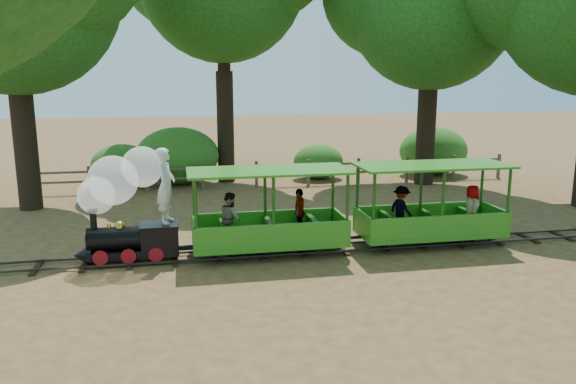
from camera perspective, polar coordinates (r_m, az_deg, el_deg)
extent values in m
plane|color=#996A42|center=(13.81, 5.53, -5.88)|extent=(90.00, 90.00, 0.00)
cube|color=#3F3D3A|center=(13.52, 5.89, -5.96)|extent=(22.00, 0.05, 0.05)
cube|color=#3F3D3A|center=(14.06, 5.18, -5.22)|extent=(22.00, 0.05, 0.05)
cube|color=#382314|center=(13.81, 5.53, -5.78)|extent=(0.12, 1.00, 0.05)
cube|color=#382314|center=(13.33, -15.72, -6.84)|extent=(0.12, 1.00, 0.05)
cube|color=#382314|center=(15.92, 23.10, -4.29)|extent=(0.12, 1.00, 0.05)
cube|color=black|center=(13.25, -15.39, -5.85)|extent=(2.01, 0.64, 0.16)
cylinder|color=black|center=(13.18, -16.86, -4.49)|extent=(1.28, 0.51, 0.51)
cylinder|color=black|center=(13.13, -19.17, -2.64)|extent=(0.15, 0.15, 0.40)
sphere|color=gold|center=(13.10, -16.73, -3.33)|extent=(0.24, 0.24, 0.24)
cylinder|color=gold|center=(13.12, -17.73, -3.29)|extent=(0.09, 0.09, 0.09)
cube|color=black|center=(13.11, -12.87, -4.37)|extent=(0.82, 0.64, 0.50)
cube|color=black|center=(13.04, -12.93, -3.23)|extent=(0.87, 0.70, 0.04)
cone|color=black|center=(13.39, -20.10, -6.05)|extent=(0.41, 0.59, 0.59)
cylinder|color=gold|center=(13.24, -19.77, -4.19)|extent=(0.09, 0.13, 0.13)
cylinder|color=maroon|center=(13.01, -18.52, -6.37)|extent=(0.33, 0.05, 0.33)
cylinder|color=maroon|center=(13.63, -18.18, -5.52)|extent=(0.33, 0.05, 0.33)
cylinder|color=maroon|center=(12.94, -15.90, -6.30)|extent=(0.33, 0.05, 0.33)
cylinder|color=maroon|center=(13.57, -15.68, -5.44)|extent=(0.33, 0.05, 0.33)
cylinder|color=maroon|center=(12.90, -13.25, -6.22)|extent=(0.33, 0.05, 0.33)
cylinder|color=maroon|center=(13.53, -13.16, -5.36)|extent=(0.33, 0.05, 0.33)
sphere|color=white|center=(13.05, -18.90, -0.35)|extent=(0.82, 0.82, 0.82)
sphere|color=white|center=(12.99, -17.36, 1.14)|extent=(1.10, 1.10, 1.10)
sphere|color=white|center=(12.93, -14.60, 2.49)|extent=(0.92, 0.92, 0.92)
imported|color=silver|center=(12.94, -12.30, 0.65)|extent=(0.54, 0.70, 1.71)
cube|color=#328E1F|center=(13.33, -1.90, -5.00)|extent=(3.59, 1.37, 0.11)
cube|color=#1C4E12|center=(13.37, -1.90, -5.52)|extent=(3.23, 0.53, 0.15)
cube|color=#328E1F|center=(12.63, -1.45, -4.46)|extent=(3.59, 0.06, 0.53)
cube|color=#328E1F|center=(13.85, -2.34, -2.98)|extent=(3.59, 0.06, 0.53)
cube|color=#328E1F|center=(12.94, -1.95, 2.17)|extent=(3.75, 1.53, 0.05)
cylinder|color=#1C4E12|center=(12.35, -9.33, -2.46)|extent=(0.07, 0.07, 1.69)
cylinder|color=#1C4E12|center=(13.56, -9.50, -1.17)|extent=(0.07, 0.07, 1.69)
cylinder|color=#1C4E12|center=(12.90, 6.04, -1.75)|extent=(0.07, 0.07, 1.69)
cylinder|color=#1C4E12|center=(14.06, 4.56, -0.57)|extent=(0.07, 0.07, 1.69)
cube|color=#1C4E12|center=(13.14, -6.56, -4.13)|extent=(0.13, 1.16, 0.42)
cube|color=#1C4E12|center=(13.26, -1.91, -3.91)|extent=(0.13, 1.16, 0.42)
cube|color=#1C4E12|center=(13.46, 2.63, -3.66)|extent=(0.13, 1.16, 0.42)
cylinder|color=black|center=(12.89, -6.72, -6.07)|extent=(0.30, 0.06, 0.30)
cylinder|color=black|center=(13.57, -6.95, -5.14)|extent=(0.30, 0.06, 0.30)
cylinder|color=black|center=(13.24, 3.28, -5.51)|extent=(0.30, 0.06, 0.30)
cylinder|color=black|center=(13.91, 2.55, -4.64)|extent=(0.30, 0.06, 0.30)
imported|color=gray|center=(12.90, -5.87, -2.64)|extent=(0.58, 0.68, 1.19)
imported|color=gray|center=(13.55, 1.18, -1.98)|extent=(0.52, 0.72, 1.14)
cube|color=#328E1F|center=(14.50, 14.17, -3.95)|extent=(3.59, 1.37, 0.11)
cube|color=#1C4E12|center=(14.54, 14.14, -4.43)|extent=(3.23, 0.53, 0.15)
cube|color=#328E1F|center=(13.86, 15.35, -3.40)|extent=(3.59, 0.06, 0.53)
cube|color=#328E1F|center=(14.99, 13.19, -2.14)|extent=(3.59, 0.06, 0.53)
cube|color=#328E1F|center=(14.15, 14.51, 2.64)|extent=(3.75, 1.53, 0.05)
cylinder|color=#1C4E12|center=(13.09, 8.71, -1.61)|extent=(0.07, 0.07, 1.69)
cylinder|color=#1C4E12|center=(14.24, 7.04, -0.46)|extent=(0.07, 0.07, 1.69)
cylinder|color=#1C4E12|center=(14.59, 21.47, -0.92)|extent=(0.07, 0.07, 1.69)
cylinder|color=#1C4E12|center=(15.63, 19.05, 0.07)|extent=(0.07, 0.07, 1.69)
cube|color=#1C4E12|center=(14.02, 10.23, -3.21)|extent=(0.13, 1.16, 0.42)
cube|color=#1C4E12|center=(14.44, 14.22, -2.95)|extent=(0.13, 1.16, 0.42)
cube|color=#1C4E12|center=(14.92, 17.97, -2.69)|extent=(0.13, 1.16, 0.42)
cylinder|color=black|center=(13.77, 10.43, -5.01)|extent=(0.30, 0.06, 0.30)
cylinder|color=black|center=(14.41, 9.40, -4.20)|extent=(0.30, 0.06, 0.30)
cylinder|color=black|center=(14.74, 18.80, -4.32)|extent=(0.30, 0.06, 0.30)
cylinder|color=black|center=(15.34, 17.48, -3.60)|extent=(0.30, 0.06, 0.30)
imported|color=gray|center=(14.13, 11.44, -1.65)|extent=(0.65, 0.83, 1.13)
imported|color=gray|center=(14.48, 18.14, -1.61)|extent=(0.49, 0.64, 1.17)
cylinder|color=#2D2116|center=(19.32, -25.06, 3.79)|extent=(0.70, 0.70, 3.69)
cylinder|color=#2D2116|center=(19.19, -25.84, 12.39)|extent=(0.52, 0.53, 2.11)
cylinder|color=#2D2116|center=(22.26, -6.37, 6.57)|extent=(0.66, 0.66, 4.31)
cylinder|color=#2D2116|center=(22.20, -6.58, 15.30)|extent=(0.50, 0.50, 2.46)
cylinder|color=#2D2116|center=(22.27, 13.81, 5.44)|extent=(0.72, 0.72, 3.64)
cylinder|color=#2D2116|center=(22.14, 14.18, 12.82)|extent=(0.54, 0.54, 2.08)
sphere|color=#174A17|center=(22.27, 14.45, 17.86)|extent=(6.13, 6.13, 6.13)
cube|color=brown|center=(21.56, -24.79, 0.92)|extent=(0.10, 0.10, 1.00)
cube|color=brown|center=(21.17, -19.53, 1.15)|extent=(0.10, 0.10, 1.00)
cube|color=brown|center=(20.96, -14.12, 1.38)|extent=(0.10, 0.10, 1.00)
cube|color=brown|center=(20.94, -8.65, 1.60)|extent=(0.10, 0.10, 1.00)
cube|color=brown|center=(21.11, -3.22, 1.80)|extent=(0.10, 0.10, 1.00)
cube|color=brown|center=(21.47, 2.08, 1.98)|extent=(0.10, 0.10, 1.00)
cube|color=brown|center=(22.00, 7.16, 2.14)|extent=(0.10, 0.10, 1.00)
cube|color=brown|center=(22.70, 11.97, 2.28)|extent=(0.10, 0.10, 1.00)
cube|color=brown|center=(23.55, 16.46, 2.39)|extent=(0.10, 0.10, 1.00)
cube|color=brown|center=(24.53, 20.62, 2.48)|extent=(0.10, 0.10, 1.00)
cube|color=brown|center=(21.22, -0.55, 2.69)|extent=(18.00, 0.06, 0.08)
cube|color=brown|center=(21.28, -0.55, 1.76)|extent=(18.00, 0.06, 0.08)
ellipsoid|color=#2D6B1E|center=(22.26, -16.51, 2.64)|extent=(2.31, 1.78, 1.60)
ellipsoid|color=#2D6B1E|center=(22.11, -11.14, 3.64)|extent=(3.18, 2.45, 2.20)
ellipsoid|color=#2D6B1E|center=(22.85, 3.10, 3.11)|extent=(2.05, 1.57, 1.42)
ellipsoid|color=#2D6B1E|center=(24.50, 14.57, 4.06)|extent=(2.92, 2.25, 2.02)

